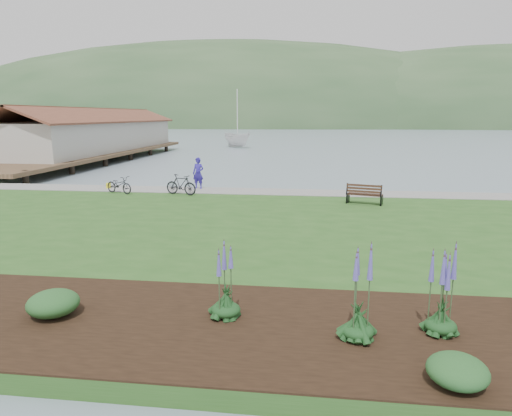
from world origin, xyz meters
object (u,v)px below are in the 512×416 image
at_px(bicycle_a, 119,185).
at_px(sailboat, 238,148).
at_px(park_bench, 364,194).
at_px(person, 198,171).

bearing_deg(bicycle_a, sailboat, 24.71).
bearing_deg(sailboat, park_bench, -114.04).
distance_m(park_bench, sailboat, 46.22).
bearing_deg(person, park_bench, -9.48).
height_order(person, bicycle_a, person).
distance_m(person, sailboat, 40.81).
xyz_separation_m(person, sailboat, (-4.40, 40.55, -1.48)).
xyz_separation_m(person, bicycle_a, (-3.96, -2.06, -0.60)).
relative_size(bicycle_a, sailboat, 0.07).
height_order(park_bench, sailboat, sailboat).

